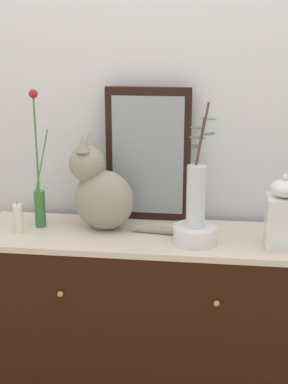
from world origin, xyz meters
The scene contains 9 objects.
wall_back centered at (0.00, 0.28, 1.30)m, with size 4.40×0.08×2.60m, color silver.
sideboard centered at (0.00, 0.00, 0.42)m, with size 1.37×0.43×0.83m.
mirror_leaning centered at (-0.01, 0.18, 1.12)m, with size 0.36×0.03×0.58m.
cat_sitting centered at (-0.19, 0.04, 1.00)m, with size 0.45×0.21×0.40m.
vase_slim_green centered at (-0.45, 0.04, 0.99)m, with size 0.08×0.05×0.58m.
bowl_porcelain centered at (0.21, -0.07, 0.87)m, with size 0.17×0.17×0.07m, color white.
vase_glass_clear centered at (0.21, -0.06, 1.04)m, with size 0.12×0.13×0.49m.
jar_lidded_porcelain centered at (0.54, -0.07, 0.96)m, with size 0.12×0.12×0.29m.
candle_pillar centered at (-0.52, -0.05, 0.90)m, with size 0.04×0.04×0.13m.
Camera 1 is at (0.26, -2.07, 1.65)m, focal length 50.82 mm.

